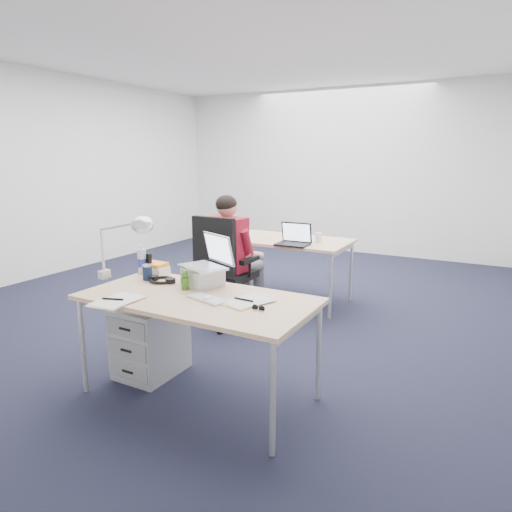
# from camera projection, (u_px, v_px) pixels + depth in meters

# --- Properties ---
(floor) EXTENTS (7.00, 7.00, 0.00)m
(floor) POSITION_uv_depth(u_px,v_px,m) (234.00, 304.00, 5.23)
(floor) COLOR black
(floor) RESTS_ON ground
(room) EXTENTS (6.02, 7.02, 2.80)m
(room) POSITION_uv_depth(u_px,v_px,m) (233.00, 151.00, 4.86)
(room) COLOR silver
(room) RESTS_ON ground
(desk_near) EXTENTS (1.60, 0.80, 0.73)m
(desk_near) POSITION_uv_depth(u_px,v_px,m) (197.00, 303.00, 3.10)
(desk_near) COLOR tan
(desk_near) RESTS_ON ground
(desk_far) EXTENTS (1.60, 0.80, 0.73)m
(desk_far) POSITION_uv_depth(u_px,v_px,m) (280.00, 242.00, 5.26)
(desk_far) COLOR tan
(desk_far) RESTS_ON ground
(office_chair) EXTENTS (0.70, 0.70, 1.11)m
(office_chair) POSITION_uv_depth(u_px,v_px,m) (226.00, 293.00, 4.57)
(office_chair) COLOR black
(office_chair) RESTS_ON ground
(seated_person) EXTENTS (0.42, 0.72, 1.28)m
(seated_person) POSITION_uv_depth(u_px,v_px,m) (236.00, 257.00, 4.64)
(seated_person) COLOR maroon
(seated_person) RESTS_ON ground
(drawer_pedestal_near) EXTENTS (0.40, 0.50, 0.55)m
(drawer_pedestal_near) POSITION_uv_depth(u_px,v_px,m) (151.00, 339.00, 3.52)
(drawer_pedestal_near) COLOR #B0B3B6
(drawer_pedestal_near) RESTS_ON ground
(drawer_pedestal_far) EXTENTS (0.40, 0.50, 0.55)m
(drawer_pedestal_far) POSITION_uv_depth(u_px,v_px,m) (231.00, 272.00, 5.53)
(drawer_pedestal_far) COLOR #B0B3B6
(drawer_pedestal_far) RESTS_ON ground
(silver_laptop) EXTENTS (0.42, 0.39, 0.36)m
(silver_laptop) POSITION_uv_depth(u_px,v_px,m) (202.00, 261.00, 3.33)
(silver_laptop) COLOR silver
(silver_laptop) RESTS_ON desk_near
(wireless_keyboard) EXTENTS (0.31, 0.19, 0.01)m
(wireless_keyboard) POSITION_uv_depth(u_px,v_px,m) (208.00, 299.00, 3.01)
(wireless_keyboard) COLOR white
(wireless_keyboard) RESTS_ON desk_near
(computer_mouse) EXTENTS (0.07, 0.09, 0.03)m
(computer_mouse) POSITION_uv_depth(u_px,v_px,m) (208.00, 298.00, 3.01)
(computer_mouse) COLOR white
(computer_mouse) RESTS_ON desk_near
(headphones) EXTENTS (0.24, 0.19, 0.04)m
(headphones) POSITION_uv_depth(u_px,v_px,m) (162.00, 279.00, 3.45)
(headphones) COLOR black
(headphones) RESTS_ON desk_near
(can_koozie) EXTENTS (0.09, 0.09, 0.12)m
(can_koozie) POSITION_uv_depth(u_px,v_px,m) (147.00, 272.00, 3.49)
(can_koozie) COLOR #152443
(can_koozie) RESTS_ON desk_near
(water_bottle) EXTENTS (0.08, 0.08, 0.23)m
(water_bottle) POSITION_uv_depth(u_px,v_px,m) (142.00, 260.00, 3.66)
(water_bottle) COLOR silver
(water_bottle) RESTS_ON desk_near
(bear_figurine) EXTENTS (0.09, 0.08, 0.14)m
(bear_figurine) POSITION_uv_depth(u_px,v_px,m) (185.00, 280.00, 3.24)
(bear_figurine) COLOR #28681B
(bear_figurine) RESTS_ON desk_near
(book_stack) EXTENTS (0.24, 0.22, 0.09)m
(book_stack) POSITION_uv_depth(u_px,v_px,m) (155.00, 268.00, 3.67)
(book_stack) COLOR silver
(book_stack) RESTS_ON desk_near
(cordless_phone) EXTENTS (0.05, 0.04, 0.17)m
(cordless_phone) POSITION_uv_depth(u_px,v_px,m) (149.00, 264.00, 3.66)
(cordless_phone) COLOR black
(cordless_phone) RESTS_ON desk_near
(papers_left) EXTENTS (0.23, 0.32, 0.01)m
(papers_left) POSITION_uv_depth(u_px,v_px,m) (115.00, 301.00, 2.97)
(papers_left) COLOR #FCE892
(papers_left) RESTS_ON desk_near
(papers_right) EXTENTS (0.31, 0.36, 0.01)m
(papers_right) POSITION_uv_depth(u_px,v_px,m) (246.00, 302.00, 2.96)
(papers_right) COLOR #FCE892
(papers_right) RESTS_ON desk_near
(sunglasses) EXTENTS (0.09, 0.04, 0.02)m
(sunglasses) POSITION_uv_depth(u_px,v_px,m) (258.00, 308.00, 2.82)
(sunglasses) COLOR black
(sunglasses) RESTS_ON desk_near
(desk_lamp) EXTENTS (0.50, 0.34, 0.54)m
(desk_lamp) POSITION_uv_depth(u_px,v_px,m) (118.00, 246.00, 3.41)
(desk_lamp) COLOR silver
(desk_lamp) RESTS_ON desk_near
(dark_laptop) EXTENTS (0.35, 0.34, 0.25)m
(dark_laptop) POSITION_uv_depth(u_px,v_px,m) (292.00, 234.00, 4.82)
(dark_laptop) COLOR black
(dark_laptop) RESTS_ON desk_far
(far_cup) EXTENTS (0.08, 0.08, 0.10)m
(far_cup) POSITION_uv_depth(u_px,v_px,m) (318.00, 238.00, 5.01)
(far_cup) COLOR white
(far_cup) RESTS_ON desk_far
(far_papers) EXTENTS (0.21, 0.29, 0.01)m
(far_papers) POSITION_uv_depth(u_px,v_px,m) (227.00, 232.00, 5.63)
(far_papers) COLOR white
(far_papers) RESTS_ON desk_far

